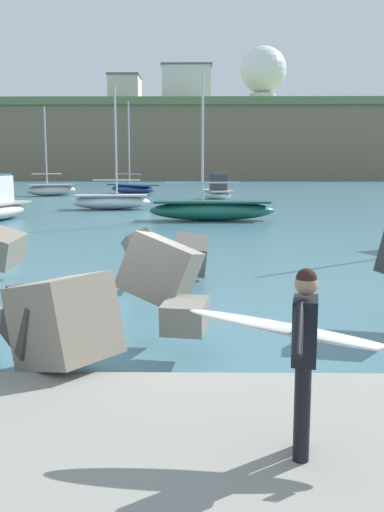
{
  "coord_description": "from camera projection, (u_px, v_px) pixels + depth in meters",
  "views": [
    {
      "loc": [
        1.19,
        -9.1,
        2.97
      ],
      "look_at": [
        1.08,
        0.5,
        1.4
      ],
      "focal_mm": 41.31,
      "sensor_mm": 36.0,
      "label": 1
    }
  ],
  "objects": [
    {
      "name": "boat_mid_left",
      "position": [
        212.0,
        209.0,
        29.24
      ],
      "size": [
        6.21,
        1.71,
        7.17
      ],
      "color": "#1E6656",
      "rests_on": "ground"
    },
    {
      "name": "radar_dome",
      "position": [
        263.0,
        72.0,
        105.39
      ],
      "size": [
        8.27,
        8.27,
        10.6
      ],
      "color": "silver",
      "rests_on": "headland_bluff"
    },
    {
      "name": "boat_mid_centre",
      "position": [
        111.0,
        201.0,
        35.87
      ],
      "size": [
        4.93,
        2.27,
        7.32
      ],
      "color": "white",
      "rests_on": "ground"
    },
    {
      "name": "station_building_central",
      "position": [
        187.0,
        83.0,
        96.02
      ],
      "size": [
        8.28,
        4.4,
        5.84
      ],
      "color": "silver",
      "rests_on": "headland_bluff"
    },
    {
      "name": "surfer_with_board",
      "position": [
        301.0,
        344.0,
        5.47
      ],
      "size": [
        2.12,
        1.34,
        1.78
      ],
      "color": "black",
      "rests_on": "walkway_path"
    },
    {
      "name": "station_building_west",
      "position": [
        125.0,
        90.0,
        100.29
      ],
      "size": [
        5.34,
        7.19,
        4.71
      ],
      "color": "beige",
      "rests_on": "headland_bluff"
    },
    {
      "name": "boat_near_right",
      "position": [
        133.0,
        188.0,
        52.05
      ],
      "size": [
        5.28,
        5.32,
        8.05
      ],
      "color": "navy",
      "rests_on": "ground"
    },
    {
      "name": "boat_near_left",
      "position": [
        51.0,
        189.0,
        49.49
      ],
      "size": [
        4.45,
        3.33,
        7.32
      ],
      "color": "beige",
      "rests_on": "ground"
    },
    {
      "name": "boat_far_right",
      "position": [
        217.0,
        192.0,
        44.25
      ],
      "size": [
        2.61,
        4.82,
        1.97
      ],
      "color": "white",
      "rests_on": "ground"
    },
    {
      "name": "headland_bluff",
      "position": [
        171.0,
        142.0,
        106.42
      ],
      "size": [
        109.05,
        33.91,
        12.49
      ],
      "color": "#847056",
      "rests_on": "ground"
    },
    {
      "name": "walkway_path",
      "position": [
        71.0,
        468.0,
        5.5
      ],
      "size": [
        48.0,
        4.4,
        0.24
      ],
      "primitive_type": "cube",
      "color": "gray",
      "rests_on": "ground"
    },
    {
      "name": "breakwater_jetty",
      "position": [
        142.0,
        268.0,
        10.88
      ],
      "size": [
        32.03,
        8.35,
        2.56
      ],
      "color": "slate",
      "rests_on": "ground"
    },
    {
      "name": "ground_plane",
      "position": [
        125.0,
        347.0,
        9.47
      ],
      "size": [
        400.0,
        400.0,
        0.0
      ],
      "primitive_type": "plane",
      "color": "#42707F"
    }
  ]
}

